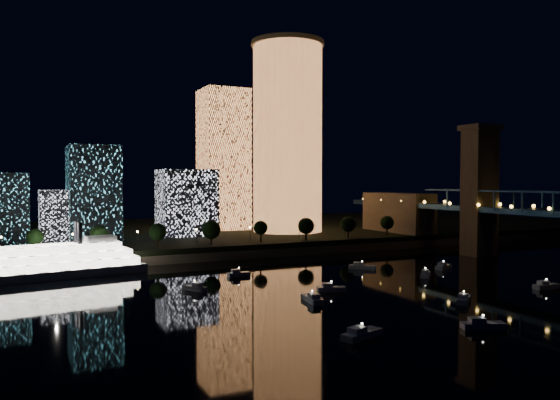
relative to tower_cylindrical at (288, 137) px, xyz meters
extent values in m
plane|color=black|center=(-19.03, -123.22, -49.19)|extent=(520.00, 520.00, 0.00)
cube|color=black|center=(-19.03, 36.78, -46.69)|extent=(420.00, 160.00, 5.00)
cube|color=#6B5E4C|center=(-19.03, -41.22, -47.69)|extent=(420.00, 6.00, 3.00)
cylinder|color=#FF9951|center=(0.00, 0.00, -1.13)|extent=(32.00, 32.00, 86.14)
cylinder|color=#6B5E4C|center=(0.00, 0.00, 42.94)|extent=(34.00, 34.00, 2.00)
cube|color=#FF9951|center=(-22.79, 25.11, -10.07)|extent=(21.45, 21.45, 68.25)
cube|color=white|center=(-47.56, 3.77, -29.85)|extent=(23.31, 19.73, 28.69)
cube|color=#5CDBFA|center=(-87.23, -4.30, -25.52)|extent=(18.67, 24.27, 37.34)
cube|color=white|center=(-96.73, -0.69, -34.13)|extent=(20.13, 18.30, 20.13)
cube|color=#5CDBFA|center=(-119.48, 2.25, -30.84)|extent=(19.07, 20.98, 26.70)
cube|color=#6B5E4C|center=(45.97, -73.22, -25.19)|extent=(11.00, 9.00, 48.00)
cube|color=#6B5E4C|center=(45.97, -73.22, -0.19)|extent=(13.00, 11.00, 2.00)
cube|color=#6B5E4C|center=(45.97, -23.22, -37.69)|extent=(12.00, 40.00, 23.00)
cube|color=navy|center=(40.97, -111.22, -27.69)|extent=(0.50, 0.50, 7.00)
cube|color=navy|center=(40.97, -87.22, -27.69)|extent=(0.50, 0.50, 7.00)
cube|color=navy|center=(40.97, -63.22, -27.69)|extent=(0.50, 0.50, 7.00)
sphere|color=#F6A736|center=(40.47, -78.22, -29.39)|extent=(1.20, 1.20, 1.20)
sphere|color=#F6A736|center=(40.47, -33.22, -29.39)|extent=(1.20, 1.20, 1.20)
cube|color=silver|center=(-103.85, -54.85, -47.89)|extent=(53.29, 19.56, 2.60)
cube|color=white|center=(-103.85, -54.85, -45.40)|extent=(48.84, 17.84, 2.39)
cube|color=white|center=(-103.85, -54.85, -43.01)|extent=(44.38, 16.12, 2.39)
cube|color=white|center=(-103.85, -54.85, -40.62)|extent=(37.78, 14.08, 2.39)
cube|color=silver|center=(-90.97, -52.92, -38.56)|extent=(9.56, 7.73, 1.95)
cylinder|color=black|center=(-97.09, -56.03, -36.17)|extent=(1.52, 1.52, 6.51)
cylinder|color=black|center=(-97.74, -51.74, -36.17)|extent=(1.52, 1.52, 6.51)
cube|color=silver|center=(13.01, -129.32, -48.59)|extent=(7.61, 2.80, 1.20)
cube|color=silver|center=(11.89, -129.26, -47.49)|extent=(2.72, 2.09, 1.00)
sphere|color=white|center=(13.01, -129.32, -46.59)|extent=(0.36, 0.36, 0.36)
cube|color=silver|center=(-12.91, -81.18, -48.59)|extent=(8.15, 7.98, 1.20)
cube|color=silver|center=(-13.84, -80.28, -47.49)|extent=(3.74, 3.72, 1.00)
sphere|color=white|center=(-12.91, -81.18, -46.59)|extent=(0.36, 0.36, 0.36)
cube|color=silver|center=(-54.20, -76.74, -48.59)|extent=(6.85, 2.30, 1.20)
cube|color=silver|center=(-55.22, -76.76, -47.49)|extent=(2.42, 1.81, 1.00)
sphere|color=white|center=(-54.20, -76.74, -46.59)|extent=(0.36, 0.36, 0.36)
cube|color=silver|center=(-56.99, -146.25, -48.59)|extent=(9.38, 5.49, 1.20)
cube|color=silver|center=(-58.27, -146.66, -47.49)|extent=(3.69, 3.18, 1.00)
sphere|color=white|center=(-56.99, -146.25, -46.59)|extent=(0.36, 0.36, 0.36)
cube|color=silver|center=(-50.87, -116.30, -48.59)|extent=(3.67, 8.61, 1.20)
cube|color=silver|center=(-51.02, -117.54, -47.49)|extent=(2.51, 3.16, 1.00)
sphere|color=white|center=(-50.87, -116.30, -46.59)|extent=(0.36, 0.36, 0.36)
cube|color=silver|center=(11.39, -92.04, -48.59)|extent=(8.40, 5.96, 1.20)
cube|color=silver|center=(10.30, -92.59, -47.49)|extent=(3.48, 3.16, 1.00)
sphere|color=white|center=(11.39, -92.04, -46.59)|extent=(0.36, 0.36, 0.36)
cube|color=silver|center=(-18.84, -132.25, -48.59)|extent=(7.60, 6.82, 1.20)
cube|color=silver|center=(-19.75, -132.98, -47.49)|extent=(3.38, 3.28, 1.00)
sphere|color=white|center=(-18.84, -132.25, -46.59)|extent=(0.36, 0.36, 0.36)
cube|color=silver|center=(-3.78, -101.05, -48.59)|extent=(6.68, 6.40, 1.20)
cube|color=silver|center=(-4.55, -101.77, -47.49)|extent=(3.04, 3.00, 1.00)
sphere|color=white|center=(-3.78, -101.05, -46.59)|extent=(0.36, 0.36, 0.36)
cube|color=silver|center=(-72.34, -91.66, -48.59)|extent=(5.42, 6.96, 1.20)
cube|color=silver|center=(-71.80, -92.54, -47.49)|extent=(2.76, 2.96, 1.00)
sphere|color=white|center=(-72.34, -91.66, -46.59)|extent=(0.36, 0.36, 0.36)
cube|color=silver|center=(-32.27, -151.25, -48.59)|extent=(8.67, 5.53, 1.20)
cube|color=silver|center=(-33.43, -150.79, -47.49)|extent=(3.49, 3.07, 1.00)
sphere|color=white|center=(-32.27, -151.25, -46.59)|extent=(0.36, 0.36, 0.36)
cube|color=silver|center=(-40.57, -107.87, -48.59)|extent=(7.78, 4.57, 1.20)
cube|color=silver|center=(-41.62, -107.53, -47.49)|extent=(3.07, 2.64, 1.00)
sphere|color=white|center=(-40.57, -107.87, -46.59)|extent=(0.36, 0.36, 0.36)
cylinder|color=black|center=(-109.03, -35.22, -42.19)|extent=(0.70, 0.70, 4.00)
sphere|color=black|center=(-109.03, -35.22, -38.69)|extent=(5.39, 5.39, 5.39)
cylinder|color=black|center=(-89.03, -35.22, -42.19)|extent=(0.70, 0.70, 4.00)
sphere|color=black|center=(-89.03, -35.22, -38.69)|extent=(6.25, 6.25, 6.25)
cylinder|color=black|center=(-69.03, -35.22, -42.19)|extent=(0.70, 0.70, 4.00)
sphere|color=black|center=(-69.03, -35.22, -38.69)|extent=(6.28, 6.28, 6.28)
cylinder|color=black|center=(-49.03, -35.22, -42.19)|extent=(0.70, 0.70, 4.00)
sphere|color=black|center=(-49.03, -35.22, -38.69)|extent=(6.94, 6.94, 6.94)
cylinder|color=black|center=(-29.03, -35.22, -42.19)|extent=(0.70, 0.70, 4.00)
sphere|color=black|center=(-29.03, -35.22, -38.69)|extent=(5.51, 5.51, 5.51)
cylinder|color=black|center=(-9.03, -35.22, -42.19)|extent=(0.70, 0.70, 4.00)
sphere|color=black|center=(-9.03, -35.22, -38.69)|extent=(6.67, 6.67, 6.67)
cylinder|color=black|center=(10.97, -35.22, -42.19)|extent=(0.70, 0.70, 4.00)
sphere|color=black|center=(10.97, -35.22, -38.69)|extent=(6.59, 6.59, 6.59)
cylinder|color=black|center=(30.97, -35.22, -42.19)|extent=(0.70, 0.70, 4.00)
sphere|color=black|center=(30.97, -35.22, -38.69)|extent=(5.88, 5.88, 5.88)
cylinder|color=black|center=(-119.03, -29.22, -41.69)|extent=(0.24, 0.24, 5.00)
sphere|color=#FFCC7F|center=(-119.03, -29.22, -38.89)|extent=(0.70, 0.70, 0.70)
cylinder|color=black|center=(-97.03, -29.22, -41.69)|extent=(0.24, 0.24, 5.00)
sphere|color=#FFCC7F|center=(-97.03, -29.22, -38.89)|extent=(0.70, 0.70, 0.70)
cylinder|color=black|center=(-75.03, -29.22, -41.69)|extent=(0.24, 0.24, 5.00)
sphere|color=#FFCC7F|center=(-75.03, -29.22, -38.89)|extent=(0.70, 0.70, 0.70)
cylinder|color=black|center=(-53.03, -29.22, -41.69)|extent=(0.24, 0.24, 5.00)
sphere|color=#FFCC7F|center=(-53.03, -29.22, -38.89)|extent=(0.70, 0.70, 0.70)
cylinder|color=black|center=(-31.03, -29.22, -41.69)|extent=(0.24, 0.24, 5.00)
sphere|color=#FFCC7F|center=(-31.03, -29.22, -38.89)|extent=(0.70, 0.70, 0.70)
cylinder|color=black|center=(-9.03, -29.22, -41.69)|extent=(0.24, 0.24, 5.00)
sphere|color=#FFCC7F|center=(-9.03, -29.22, -38.89)|extent=(0.70, 0.70, 0.70)
cylinder|color=black|center=(12.97, -29.22, -41.69)|extent=(0.24, 0.24, 5.00)
sphere|color=#FFCC7F|center=(12.97, -29.22, -38.89)|extent=(0.70, 0.70, 0.70)
camera|label=1|loc=(-112.96, -228.92, -20.54)|focal=35.00mm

